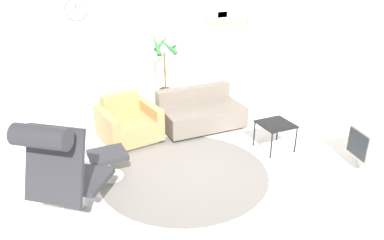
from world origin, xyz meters
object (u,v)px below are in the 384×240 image
at_px(crt_television, 374,145).
at_px(side_table, 276,126).
at_px(shelf_unit, 225,35).
at_px(ottoman, 108,159).
at_px(potted_plant, 165,69).
at_px(couch_low, 200,113).
at_px(lounge_chair, 60,164).
at_px(armchair_red, 128,124).

bearing_deg(crt_television, side_table, 55.02).
bearing_deg(side_table, shelf_unit, 74.64).
distance_m(ottoman, potted_plant, 2.87).
bearing_deg(shelf_unit, couch_low, -129.03).
bearing_deg(shelf_unit, lounge_chair, -137.63).
xyz_separation_m(lounge_chair, couch_low, (2.37, 1.69, -0.52)).
bearing_deg(side_table, potted_plant, 105.65).
bearing_deg(armchair_red, side_table, 139.88).
relative_size(couch_low, crt_television, 2.23).
xyz_separation_m(lounge_chair, shelf_unit, (3.83, 3.49, 0.32)).
relative_size(ottoman, shelf_unit, 0.27).
bearing_deg(lounge_chair, couch_low, 74.08).
bearing_deg(lounge_chair, potted_plant, 91.76).
height_order(ottoman, armchair_red, armchair_red).
distance_m(crt_television, shelf_unit, 4.02).
relative_size(armchair_red, side_table, 1.96).
bearing_deg(shelf_unit, ottoman, -139.72).
relative_size(lounge_chair, ottoman, 2.72).
height_order(side_table, crt_television, crt_television).
relative_size(ottoman, potted_plant, 0.34).
xyz_separation_m(crt_television, potted_plant, (-1.60, 3.52, 0.32)).
relative_size(lounge_chair, shelf_unit, 0.73).
height_order(armchair_red, couch_low, armchair_red).
bearing_deg(lounge_chair, side_table, 48.01).
relative_size(lounge_chair, potted_plant, 0.93).
distance_m(side_table, potted_plant, 2.67).
bearing_deg(ottoman, lounge_chair, -128.56).
bearing_deg(side_table, lounge_chair, -170.55).
xyz_separation_m(ottoman, couch_low, (1.76, 0.93, -0.03)).
relative_size(ottoman, couch_low, 0.35).
distance_m(couch_low, crt_television, 2.64).
xyz_separation_m(armchair_red, couch_low, (1.22, -0.02, -0.03)).
bearing_deg(armchair_red, ottoman, 53.31).
xyz_separation_m(side_table, crt_television, (0.89, -0.96, -0.06)).
relative_size(crt_television, potted_plant, 0.44).
height_order(lounge_chair, shelf_unit, shelf_unit).
bearing_deg(armchair_red, couch_low, 172.03).
relative_size(side_table, potted_plant, 0.34).
bearing_deg(crt_television, couch_low, 47.63).
distance_m(potted_plant, shelf_unit, 1.66).
distance_m(armchair_red, couch_low, 1.23).
bearing_deg(side_table, couch_low, 118.18).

